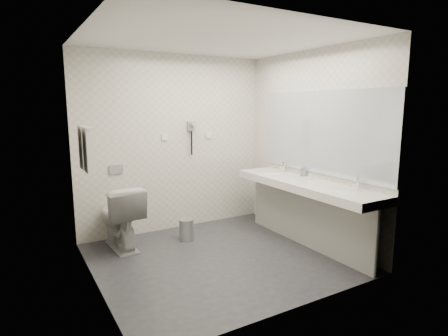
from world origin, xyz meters
TOP-DOWN VIEW (x-y plane):
  - floor at (0.00, 0.00)m, footprint 2.80×2.80m
  - ceiling at (0.00, 0.00)m, footprint 2.80×2.80m
  - wall_back at (0.00, 1.30)m, footprint 2.80×0.00m
  - wall_front at (0.00, -1.30)m, footprint 2.80×0.00m
  - wall_left at (-1.40, 0.00)m, footprint 0.00×2.60m
  - wall_right at (1.40, 0.00)m, footprint 0.00×2.60m
  - vanity_counter at (1.12, -0.20)m, footprint 0.55×2.20m
  - vanity_panel at (1.15, -0.20)m, footprint 0.03×2.15m
  - vanity_post_near at (1.18, -1.24)m, footprint 0.06×0.06m
  - vanity_post_far at (1.18, 0.84)m, footprint 0.06×0.06m
  - mirror at (1.39, -0.20)m, footprint 0.02×2.20m
  - basin_near at (1.12, -0.85)m, footprint 0.40×0.31m
  - basin_far at (1.12, 0.45)m, footprint 0.40×0.31m
  - faucet_near at (1.32, -0.85)m, footprint 0.04×0.04m
  - faucet_far at (1.32, 0.45)m, footprint 0.04×0.04m
  - soap_bottle_a at (1.27, -0.15)m, footprint 0.06×0.06m
  - glass_left at (1.34, 0.07)m, footprint 0.07×0.07m
  - glass_right at (1.35, 0.09)m, footprint 0.08×0.08m
  - toilet at (-0.92, 0.92)m, footprint 0.51×0.83m
  - flush_plate at (-0.85, 1.29)m, footprint 0.18×0.02m
  - pedal_bin at (-0.09, 0.74)m, footprint 0.22×0.22m
  - bin_lid at (-0.09, 0.74)m, footprint 0.20×0.20m
  - towel_rail at (-1.35, 0.55)m, footprint 0.02×0.62m
  - towel_near at (-1.34, 0.41)m, footprint 0.07×0.24m
  - towel_far at (-1.34, 0.69)m, footprint 0.07×0.24m
  - dryer_cradle at (0.25, 1.27)m, footprint 0.10×0.04m
  - dryer_barrel at (0.25, 1.20)m, footprint 0.08×0.14m
  - dryer_cord at (0.25, 1.26)m, footprint 0.02×0.02m
  - switch_plate_a at (-0.15, 1.29)m, footprint 0.09×0.02m
  - switch_plate_b at (0.55, 1.29)m, footprint 0.09×0.02m

SIDE VIEW (x-z plane):
  - floor at x=0.00m, z-range 0.00..0.00m
  - pedal_bin at x=-0.09m, z-range 0.00..0.27m
  - bin_lid at x=-0.09m, z-range 0.27..0.29m
  - vanity_panel at x=1.15m, z-range 0.00..0.75m
  - vanity_post_near at x=1.18m, z-range 0.00..0.75m
  - vanity_post_far at x=1.18m, z-range 0.00..0.75m
  - toilet at x=-0.92m, z-range 0.00..0.81m
  - vanity_counter at x=1.12m, z-range 0.75..0.85m
  - basin_near at x=1.12m, z-range 0.81..0.86m
  - basin_far at x=1.12m, z-range 0.81..0.86m
  - soap_bottle_a at x=1.27m, z-range 0.85..0.94m
  - glass_left at x=1.34m, z-range 0.85..0.95m
  - glass_right at x=1.35m, z-range 0.85..0.96m
  - faucet_near at x=1.32m, z-range 0.85..1.00m
  - faucet_far at x=1.32m, z-range 0.85..1.00m
  - flush_plate at x=-0.85m, z-range 0.89..1.01m
  - wall_back at x=0.00m, z-range -0.15..2.65m
  - wall_front at x=0.00m, z-range -0.15..2.65m
  - wall_left at x=-1.40m, z-range -0.05..2.55m
  - wall_right at x=1.40m, z-range -0.05..2.55m
  - dryer_cord at x=0.25m, z-range 1.07..1.43m
  - towel_near at x=-1.34m, z-range 1.09..1.57m
  - towel_far at x=-1.34m, z-range 1.09..1.57m
  - switch_plate_a at x=-0.15m, z-range 1.31..1.40m
  - switch_plate_b at x=0.55m, z-range 1.31..1.40m
  - mirror at x=1.39m, z-range 0.92..1.98m
  - dryer_cradle at x=0.25m, z-range 1.43..1.57m
  - dryer_barrel at x=0.25m, z-range 1.49..1.57m
  - towel_rail at x=-1.35m, z-range 1.54..1.56m
  - ceiling at x=0.00m, z-range 2.50..2.50m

